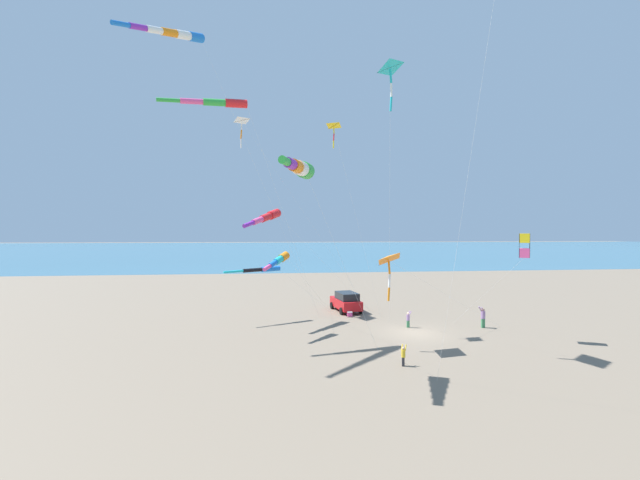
# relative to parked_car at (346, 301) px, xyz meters

# --- Properties ---
(ground_plane) EXTENTS (600.00, 600.00, 0.00)m
(ground_plane) POSITION_rel_parked_car_xyz_m (8.47, 3.70, -0.95)
(ground_plane) COLOR #756654
(ocean_water_strip) EXTENTS (240.00, 600.00, 0.01)m
(ocean_water_strip) POSITION_rel_parked_car_xyz_m (-156.53, 3.70, -0.95)
(ocean_water_strip) COLOR #386B84
(ocean_water_strip) RESTS_ON ground_plane
(parked_car) EXTENTS (4.54, 2.61, 1.85)m
(parked_car) POSITION_rel_parked_car_xyz_m (0.00, 0.00, 0.00)
(parked_car) COLOR red
(parked_car) RESTS_ON ground_plane
(cooler_box) EXTENTS (0.62, 0.42, 0.42)m
(cooler_box) POSITION_rel_parked_car_xyz_m (2.18, -0.09, -0.74)
(cooler_box) COLOR #EF4C93
(cooler_box) RESTS_ON ground_plane
(person_adult_flyer) EXTENTS (0.44, 0.55, 1.68)m
(person_adult_flyer) POSITION_rel_parked_car_xyz_m (7.67, 9.55, -0.04)
(person_adult_flyer) COLOR #3D7F51
(person_adult_flyer) RESTS_ON ground_plane
(person_child_green_jacket) EXTENTS (0.43, 0.40, 1.19)m
(person_child_green_jacket) POSITION_rel_parked_car_xyz_m (15.63, 0.39, -0.31)
(person_child_green_jacket) COLOR #232328
(person_child_green_jacket) RESTS_ON ground_plane
(person_child_grey_jacket) EXTENTS (0.33, 0.41, 1.31)m
(person_child_grey_jacket) POSITION_rel_parked_car_xyz_m (6.90, 3.72, -0.24)
(person_child_grey_jacket) COLOR #3D7F51
(person_child_grey_jacket) RESTS_ON ground_plane
(kite_windsock_purple_drifting) EXTENTS (5.31, 11.54, 9.59)m
(kite_windsock_purple_drifting) POSITION_rel_parked_car_xyz_m (3.85, -7.43, 7.85)
(kite_windsock_purple_drifting) COLOR red
(kite_windsock_purple_drifting) RESTS_ON ground_plane
(kite_delta_teal_far_right) EXTENTS (5.89, 11.74, 6.30)m
(kite_delta_teal_far_right) POSITION_rel_parked_car_xyz_m (12.32, 0.47, 4.81)
(kite_delta_teal_far_right) COLOR orange
(kite_delta_teal_far_right) RESTS_ON ground_plane
(kite_windsock_small_distant) EXTENTS (12.85, 13.47, 21.80)m
(kite_windsock_small_distant) POSITION_rel_parked_car_xyz_m (9.44, -13.46, 19.86)
(kite_windsock_small_distant) COLOR blue
(kite_windsock_small_distant) RESTS_ON ground_plane
(kite_delta_long_streamer_left) EXTENTS (8.57, 3.19, 18.44)m
(kite_delta_long_streamer_left) POSITION_rel_parked_car_xyz_m (12.29, 0.55, 17.06)
(kite_delta_long_streamer_left) COLOR #1EB7C6
(kite_delta_long_streamer_left) RESTS_ON ground_plane
(kite_windsock_white_trailing) EXTENTS (4.29, 9.48, 4.64)m
(kite_windsock_white_trailing) POSITION_rel_parked_car_xyz_m (3.35, -7.91, 3.44)
(kite_windsock_white_trailing) COLOR blue
(kite_windsock_white_trailing) RESTS_ON ground_plane
(kite_box_striped_overhead) EXTENTS (6.00, 3.00, 7.44)m
(kite_box_striped_overhead) POSITION_rel_parked_car_xyz_m (11.45, 10.45, 5.65)
(kite_box_striped_overhead) COLOR yellow
(kite_box_striped_overhead) RESTS_ON ground_plane
(kite_windsock_red_high_left) EXTENTS (9.14, 6.16, 6.09)m
(kite_windsock_red_high_left) POSITION_rel_parked_car_xyz_m (7.92, -6.47, 4.54)
(kite_windsock_red_high_left) COLOR orange
(kite_windsock_red_high_left) RESTS_ON ground_plane
(kite_delta_black_fish_shape) EXTENTS (2.04, 13.05, 18.32)m
(kite_delta_black_fish_shape) POSITION_rel_parked_car_xyz_m (-0.65, -9.81, 17.01)
(kite_delta_black_fish_shape) COLOR white
(kite_delta_black_fish_shape) RESTS_ON ground_plane
(kite_windsock_green_low_center) EXTENTS (5.57, 6.33, 11.32)m
(kite_windsock_green_low_center) POSITION_rel_parked_car_xyz_m (16.41, -5.52, 9.93)
(kite_windsock_green_low_center) COLOR green
(kite_windsock_green_low_center) RESTS_ON ground_plane
(kite_delta_orange_high_right) EXTENTS (5.55, 5.73, 15.77)m
(kite_delta_orange_high_right) POSITION_rel_parked_car_xyz_m (7.55, -2.35, 14.51)
(kite_delta_orange_high_right) COLOR yellow
(kite_delta_orange_high_right) RESTS_ON ground_plane
(kite_windsock_magenta_far_left) EXTENTS (9.03, 11.74, 16.88)m
(kite_windsock_magenta_far_left) POSITION_rel_parked_car_xyz_m (9.01, -10.74, 15.51)
(kite_windsock_magenta_far_left) COLOR red
(kite_windsock_magenta_far_left) RESTS_ON ground_plane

